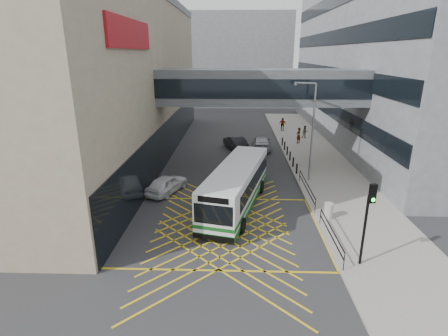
# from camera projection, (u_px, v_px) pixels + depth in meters

# --- Properties ---
(ground) EXTENTS (120.00, 120.00, 0.00)m
(ground) POSITION_uv_depth(u_px,v_px,m) (222.00, 228.00, 21.72)
(ground) COLOR #333335
(building_whsmith) EXTENTS (24.17, 42.00, 16.00)m
(building_whsmith) POSITION_uv_depth(u_px,v_px,m) (49.00, 78.00, 34.93)
(building_whsmith) COLOR gray
(building_whsmith) RESTS_ON ground
(building_right) EXTENTS (24.09, 44.00, 20.00)m
(building_right) POSITION_uv_depth(u_px,v_px,m) (435.00, 56.00, 40.63)
(building_right) COLOR slate
(building_right) RESTS_ON ground
(building_far) EXTENTS (28.00, 16.00, 18.00)m
(building_far) POSITION_uv_depth(u_px,v_px,m) (223.00, 59.00, 75.88)
(building_far) COLOR slate
(building_far) RESTS_ON ground
(skybridge) EXTENTS (20.00, 4.10, 3.00)m
(skybridge) POSITION_uv_depth(u_px,v_px,m) (261.00, 87.00, 30.66)
(skybridge) COLOR #4C5157
(skybridge) RESTS_ON ground
(pavement) EXTENTS (6.00, 54.00, 0.16)m
(pavement) POSITION_uv_depth(u_px,v_px,m) (315.00, 158.00, 35.66)
(pavement) COLOR gray
(pavement) RESTS_ON ground
(box_junction) EXTENTS (12.00, 9.00, 0.01)m
(box_junction) POSITION_uv_depth(u_px,v_px,m) (222.00, 228.00, 21.72)
(box_junction) COLOR gold
(box_junction) RESTS_ON ground
(bus) EXTENTS (5.01, 11.10, 3.03)m
(bus) POSITION_uv_depth(u_px,v_px,m) (237.00, 185.00, 24.24)
(bus) COLOR silver
(bus) RESTS_ON ground
(car_white) EXTENTS (3.40, 4.82, 1.42)m
(car_white) POSITION_uv_depth(u_px,v_px,m) (167.00, 184.00, 27.03)
(car_white) COLOR white
(car_white) RESTS_ON ground
(car_dark) EXTENTS (3.30, 5.16, 1.51)m
(car_dark) POSITION_uv_depth(u_px,v_px,m) (235.00, 143.00, 39.19)
(car_dark) COLOR black
(car_dark) RESTS_ON ground
(car_silver) EXTENTS (2.27, 5.06, 1.55)m
(car_silver) POSITION_uv_depth(u_px,v_px,m) (261.00, 142.00, 39.21)
(car_silver) COLOR #A0A2A9
(car_silver) RESTS_ON ground
(traffic_light) EXTENTS (0.34, 0.53, 4.41)m
(traffic_light) POSITION_uv_depth(u_px,v_px,m) (368.00, 213.00, 16.76)
(traffic_light) COLOR black
(traffic_light) RESTS_ON pavement
(street_lamp) EXTENTS (1.76, 0.88, 8.01)m
(street_lamp) POSITION_uv_depth(u_px,v_px,m) (311.00, 126.00, 28.05)
(street_lamp) COLOR slate
(street_lamp) RESTS_ON pavement
(litter_bin) EXTENTS (0.58, 0.58, 1.00)m
(litter_bin) POSITION_uv_depth(u_px,v_px,m) (328.00, 210.00, 22.56)
(litter_bin) COLOR #ADA89E
(litter_bin) RESTS_ON pavement
(kerb_railings) EXTENTS (0.05, 12.54, 1.00)m
(kerb_railings) POSITION_uv_depth(u_px,v_px,m) (316.00, 204.00, 22.95)
(kerb_railings) COLOR black
(kerb_railings) RESTS_ON pavement
(bollards) EXTENTS (0.14, 10.14, 0.90)m
(bollards) POSITION_uv_depth(u_px,v_px,m) (289.00, 153.00, 35.58)
(bollards) COLOR black
(bollards) RESTS_ON pavement
(pedestrian_a) EXTENTS (0.88, 0.88, 1.83)m
(pedestrian_a) POSITION_uv_depth(u_px,v_px,m) (298.00, 136.00, 41.12)
(pedestrian_a) COLOR gray
(pedestrian_a) RESTS_ON pavement
(pedestrian_b) EXTENTS (0.79, 0.48, 1.57)m
(pedestrian_b) POSITION_uv_depth(u_px,v_px,m) (305.00, 132.00, 43.54)
(pedestrian_b) COLOR gray
(pedestrian_b) RESTS_ON pavement
(pedestrian_c) EXTENTS (1.16, 0.85, 1.77)m
(pedestrian_c) POSITION_uv_depth(u_px,v_px,m) (283.00, 124.00, 47.69)
(pedestrian_c) COLOR gray
(pedestrian_c) RESTS_ON pavement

